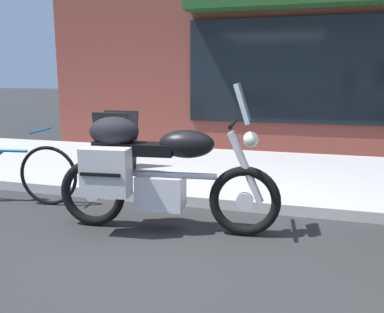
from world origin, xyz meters
TOP-DOWN VIEW (x-y plane):
  - ground_plane at (0.00, 0.00)m, footprint 80.00×80.00m
  - touring_motorcycle at (-0.39, 0.34)m, footprint 2.15×0.80m
  - parked_bicycle at (-2.38, 0.68)m, footprint 1.77×0.48m
  - sandwich_board_sign at (-1.69, 2.22)m, footprint 0.55×0.40m

SIDE VIEW (x-z plane):
  - ground_plane at x=0.00m, z-range 0.00..0.00m
  - parked_bicycle at x=-2.38m, z-range -0.09..0.85m
  - sandwich_board_sign at x=-1.69m, z-range 0.12..0.97m
  - touring_motorcycle at x=-0.39m, z-range -0.09..1.31m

